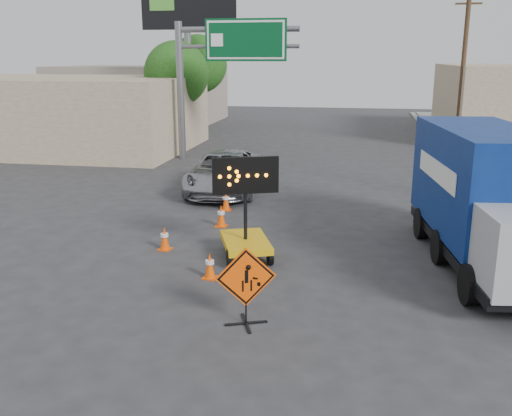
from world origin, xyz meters
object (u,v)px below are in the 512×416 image
(pickup_truck, at_px, (225,172))
(box_truck, at_px, (486,206))
(arrow_board, at_px, (246,235))
(construction_sign, at_px, (246,284))

(pickup_truck, height_order, box_truck, box_truck)
(arrow_board, xyz_separation_m, box_truck, (5.98, 0.56, 0.94))
(box_truck, bearing_deg, arrow_board, 178.21)
(arrow_board, bearing_deg, construction_sign, -99.05)
(construction_sign, xyz_separation_m, pickup_truck, (-3.10, 11.15, -0.08))
(pickup_truck, bearing_deg, construction_sign, -78.93)
(construction_sign, bearing_deg, pickup_truck, 84.43)
(construction_sign, bearing_deg, arrow_board, 80.48)
(arrow_board, bearing_deg, pickup_truck, 86.89)
(construction_sign, distance_m, pickup_truck, 11.58)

